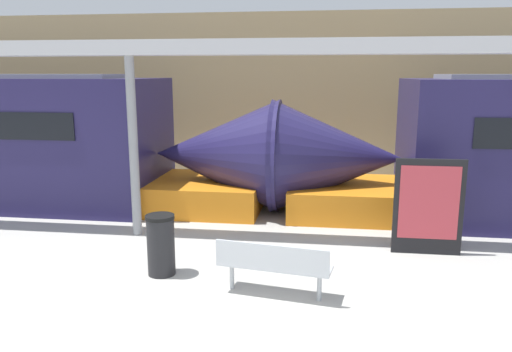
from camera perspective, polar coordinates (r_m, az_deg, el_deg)
name	(u,v)px	position (r m, az deg, el deg)	size (l,w,h in m)	color
ground_plane	(213,345)	(6.38, -4.98, -18.70)	(60.00, 60.00, 0.00)	#B2AFA8
station_wall	(284,97)	(15.36, 3.22, 8.97)	(56.00, 0.20, 5.00)	tan
bench_near	(273,263)	(7.35, 1.98, -9.94)	(1.72, 0.71, 0.84)	#ADB2B7
trash_bin	(161,245)	(8.28, -10.81, -7.72)	(0.47, 0.47, 1.00)	black
poster_board	(428,207)	(9.43, 19.10, -3.33)	(1.22, 0.07, 1.75)	black
support_column_near	(133,148)	(10.12, -13.83, 3.11)	(0.18, 0.18, 3.55)	gray
canopy_beam	(128,48)	(10.03, -14.38, 13.99)	(28.00, 0.60, 0.28)	#B7B7BC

